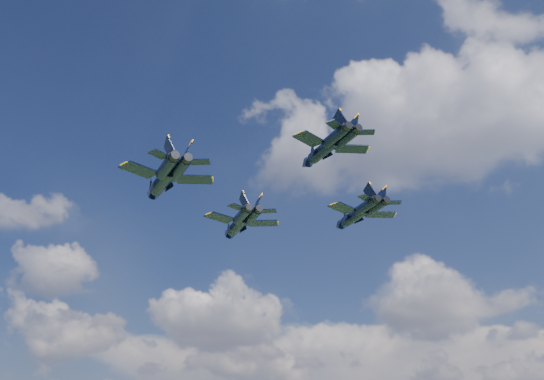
{
  "coord_description": "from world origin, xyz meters",
  "views": [
    {
      "loc": [
        47.78,
        -78.93,
        14.82
      ],
      "look_at": [
        6.7,
        6.03,
        55.29
      ],
      "focal_mm": 45.0,
      "sensor_mm": 36.0,
      "label": 1
    }
  ],
  "objects": [
    {
      "name": "jet_slot",
      "position": [
        18.61,
        -3.33,
        55.14
      ],
      "size": [
        13.23,
        11.53,
        3.39
      ],
      "rotation": [
        0.0,
        0.0,
        0.9
      ],
      "color": "black"
    },
    {
      "name": "jet_lead",
      "position": [
        -6.36,
        19.05,
        56.06
      ],
      "size": [
        15.17,
        14.94,
        4.1
      ],
      "rotation": [
        0.0,
        0.0,
        0.8
      ],
      "color": "black"
    },
    {
      "name": "jet_right",
      "position": [
        14.85,
        19.76,
        54.47
      ],
      "size": [
        14.24,
        12.96,
        3.71
      ],
      "rotation": [
        0.0,
        0.0,
        0.87
      ],
      "color": "black"
    },
    {
      "name": "jet_left",
      "position": [
        -4.32,
        -6.83,
        53.67
      ],
      "size": [
        15.81,
        14.31,
        4.11
      ],
      "rotation": [
        0.0,
        0.0,
        0.87
      ],
      "color": "black"
    }
  ]
}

